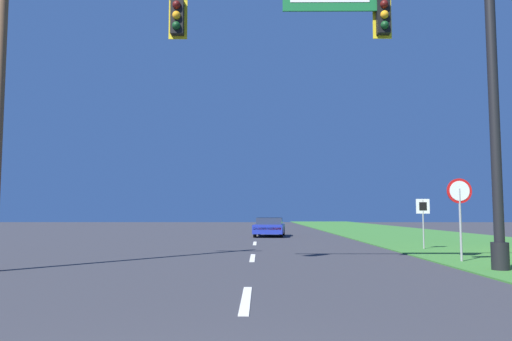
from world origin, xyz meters
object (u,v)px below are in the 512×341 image
Objects in this scene: signal_mast at (404,74)px; utility_pole_near at (0,65)px; car_ahead at (270,227)px; stop_sign at (460,201)px; route_sign_post at (423,212)px.

signal_mast is 10.68m from utility_pole_near.
car_ahead is at bearing 68.85° from utility_pole_near.
signal_mast is at bearing -80.62° from car_ahead.
signal_mast is 20.06m from car_ahead.
utility_pole_near is (-7.49, -19.38, 4.78)m from car_ahead.
stop_sign is 13.64m from utility_pole_near.
route_sign_post is at bearing 29.82° from utility_pole_near.
car_ahead is (-3.18, 19.28, -4.56)m from signal_mast.
stop_sign is at bearing -72.17° from car_ahead.
route_sign_post is (2.91, 7.68, -3.64)m from signal_mast.
stop_sign reaches higher than car_ahead.
utility_pole_near is (-13.58, -7.79, 3.86)m from route_sign_post.
utility_pole_near is at bearing -179.45° from signal_mast.
stop_sign is (2.27, 2.30, -3.31)m from signal_mast.
utility_pole_near reaches higher than car_ahead.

